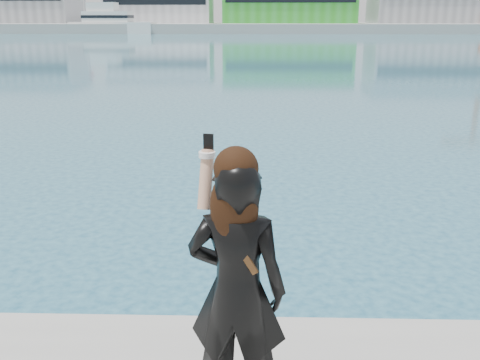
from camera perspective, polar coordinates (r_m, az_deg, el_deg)
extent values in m
cube|color=#9E9E99|center=(133.24, 1.49, 15.97)|extent=(320.00, 40.00, 2.00)
cube|color=silver|center=(133.17, -8.51, 18.16)|extent=(24.00, 15.00, 9.00)
cube|color=black|center=(125.70, -9.14, 18.42)|extent=(22.80, 0.20, 1.98)
cube|color=green|center=(131.49, 5.19, 18.51)|extent=(30.00, 16.00, 10.00)
cylinder|color=silver|center=(130.07, -16.35, 17.51)|extent=(0.16, 0.16, 8.00)
cylinder|color=silver|center=(126.10, 12.05, 17.84)|extent=(0.16, 0.16, 8.00)
cube|color=white|center=(119.90, -13.40, 15.51)|extent=(18.10, 6.58, 2.36)
cube|color=white|center=(120.22, -13.93, 16.55)|extent=(10.19, 5.05, 2.16)
cube|color=white|center=(120.58, -14.46, 17.46)|extent=(6.19, 3.89, 1.77)
cube|color=black|center=(120.22, -13.93, 16.55)|extent=(10.39, 5.17, 0.59)
imported|color=black|center=(3.50, -0.33, -11.79)|extent=(0.71, 0.53, 1.77)
sphere|color=black|center=(3.17, -0.43, 1.23)|extent=(0.27, 0.27, 0.27)
ellipsoid|color=black|center=(3.19, -0.61, -2.88)|extent=(0.29, 0.15, 0.47)
cylinder|color=tan|center=(3.37, -3.67, 0.04)|extent=(0.12, 0.22, 0.38)
cylinder|color=white|center=(3.36, -3.54, 2.74)|extent=(0.11, 0.11, 0.04)
cube|color=black|center=(3.39, -3.38, 3.87)|extent=(0.07, 0.03, 0.13)
cube|color=#4C2D14|center=(3.27, -0.13, -7.09)|extent=(0.25, 0.06, 0.36)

